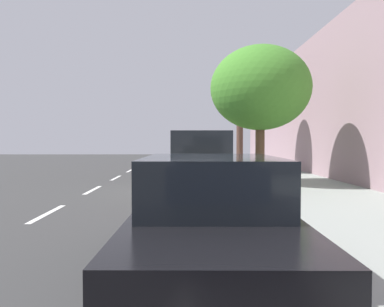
# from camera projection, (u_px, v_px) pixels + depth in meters

# --- Properties ---
(ground) EXTENTS (69.54, 69.54, 0.00)m
(ground) POSITION_uv_depth(u_px,v_px,m) (177.00, 191.00, 12.57)
(ground) COLOR #373737
(sidewalk) EXTENTS (4.40, 43.46, 0.16)m
(sidewalk) POSITION_uv_depth(u_px,v_px,m) (295.00, 189.00, 12.62)
(sidewalk) COLOR #939C94
(sidewalk) RESTS_ON ground
(curb_edge) EXTENTS (0.16, 43.46, 0.16)m
(curb_edge) POSITION_uv_depth(u_px,v_px,m) (228.00, 189.00, 12.59)
(curb_edge) COLOR gray
(curb_edge) RESTS_ON ground
(lane_stripe_centre) EXTENTS (0.14, 44.20, 0.01)m
(lane_stripe_centre) POSITION_uv_depth(u_px,v_px,m) (93.00, 190.00, 12.90)
(lane_stripe_centre) COLOR white
(lane_stripe_centre) RESTS_ON ground
(lane_stripe_bike_edge) EXTENTS (0.12, 43.46, 0.01)m
(lane_stripe_bike_edge) POSITION_uv_depth(u_px,v_px,m) (184.00, 191.00, 12.57)
(lane_stripe_bike_edge) COLOR white
(lane_stripe_bike_edge) RESTS_ON ground
(building_facade) EXTENTS (0.50, 43.46, 6.60)m
(building_facade) POSITION_uv_depth(u_px,v_px,m) (368.00, 94.00, 12.54)
(building_facade) COLOR gray
(building_facade) RESTS_ON ground
(parked_sedan_black_second) EXTENTS (1.91, 4.44, 1.52)m
(parked_sedan_black_second) POSITION_uv_depth(u_px,v_px,m) (211.00, 220.00, 4.46)
(parked_sedan_black_second) COLOR black
(parked_sedan_black_second) RESTS_ON ground
(parked_suv_tan_mid) EXTENTS (2.09, 4.76, 1.99)m
(parked_suv_tan_mid) POSITION_uv_depth(u_px,v_px,m) (201.00, 163.00, 11.45)
(parked_suv_tan_mid) COLOR tan
(parked_suv_tan_mid) RESTS_ON ground
(parked_sedan_red_far) EXTENTS (2.01, 4.49, 1.52)m
(parked_sedan_red_far) POSITION_uv_depth(u_px,v_px,m) (191.00, 160.00, 18.45)
(parked_sedan_red_far) COLOR maroon
(parked_sedan_red_far) RESTS_ON ground
(parked_sedan_grey_farthest) EXTENTS (2.04, 4.50, 1.52)m
(parked_sedan_grey_farthest) POSITION_uv_depth(u_px,v_px,m) (190.00, 153.00, 30.51)
(parked_sedan_grey_farthest) COLOR slate
(parked_sedan_grey_farthest) RESTS_ON ground
(bicycle_at_curb) EXTENTS (1.69, 0.66, 0.78)m
(bicycle_at_curb) POSITION_uv_depth(u_px,v_px,m) (202.00, 162.00, 23.05)
(bicycle_at_curb) COLOR black
(bicycle_at_curb) RESTS_ON ground
(cyclist_with_backpack) EXTENTS (0.51, 0.58, 1.71)m
(cyclist_with_backpack) POSITION_uv_depth(u_px,v_px,m) (206.00, 152.00, 22.60)
(cyclist_with_backpack) COLOR #C6B284
(cyclist_with_backpack) RESTS_ON ground
(street_tree_near_cyclist) EXTENTS (3.57, 3.57, 4.94)m
(street_tree_near_cyclist) POSITION_uv_depth(u_px,v_px,m) (260.00, 88.00, 13.26)
(street_tree_near_cyclist) COLOR brown
(street_tree_near_cyclist) RESTS_ON sidewalk
(street_tree_mid_block) EXTENTS (2.80, 2.80, 5.67)m
(street_tree_mid_block) POSITION_uv_depth(u_px,v_px,m) (240.00, 86.00, 18.37)
(street_tree_mid_block) COLOR brown
(street_tree_mid_block) RESTS_ON sidewalk
(fire_hydrant) EXTENTS (0.22, 0.22, 0.84)m
(fire_hydrant) POSITION_uv_depth(u_px,v_px,m) (214.00, 158.00, 24.68)
(fire_hydrant) COLOR red
(fire_hydrant) RESTS_ON sidewalk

